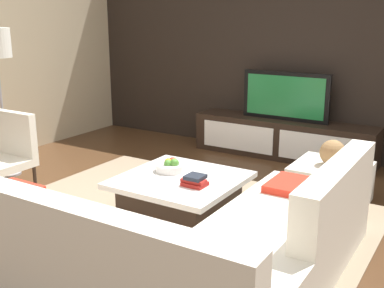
% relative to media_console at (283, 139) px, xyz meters
% --- Properties ---
extents(ground_plane, '(14.00, 14.00, 0.00)m').
position_rel_media_console_xyz_m(ground_plane, '(0.00, -2.40, -0.25)').
color(ground_plane, '#4C301C').
extents(feature_wall_back, '(6.40, 0.12, 2.80)m').
position_rel_media_console_xyz_m(feature_wall_back, '(0.00, 0.30, 1.15)').
color(feature_wall_back, black).
rests_on(feature_wall_back, ground).
extents(area_rug, '(3.38, 2.63, 0.01)m').
position_rel_media_console_xyz_m(area_rug, '(-0.10, -2.40, -0.24)').
color(area_rug, gray).
rests_on(area_rug, ground).
extents(media_console, '(2.37, 0.49, 0.50)m').
position_rel_media_console_xyz_m(media_console, '(0.00, 0.00, 0.00)').
color(media_console, black).
rests_on(media_console, ground).
extents(television, '(1.14, 0.06, 0.62)m').
position_rel_media_console_xyz_m(television, '(0.00, 0.00, 0.56)').
color(television, black).
rests_on(television, media_console).
extents(sectional_couch, '(2.52, 2.31, 0.82)m').
position_rel_media_console_xyz_m(sectional_couch, '(0.52, -3.30, 0.04)').
color(sectional_couch, silver).
rests_on(sectional_couch, ground).
extents(coffee_table, '(1.06, 1.05, 0.38)m').
position_rel_media_console_xyz_m(coffee_table, '(-0.10, -2.30, -0.05)').
color(coffee_table, black).
rests_on(coffee_table, ground).
extents(accent_chair_near, '(0.57, 0.52, 0.87)m').
position_rel_media_console_xyz_m(accent_chair_near, '(-1.86, -2.81, 0.24)').
color(accent_chair_near, black).
rests_on(accent_chair_near, ground).
extents(ottoman, '(0.70, 0.70, 0.40)m').
position_rel_media_console_xyz_m(ottoman, '(0.99, -1.26, -0.05)').
color(ottoman, silver).
rests_on(ottoman, ground).
extents(fruit_bowl, '(0.28, 0.28, 0.13)m').
position_rel_media_console_xyz_m(fruit_bowl, '(-0.28, -2.20, 0.18)').
color(fruit_bowl, silver).
rests_on(fruit_bowl, coffee_table).
extents(decorative_ball, '(0.25, 0.25, 0.25)m').
position_rel_media_console_xyz_m(decorative_ball, '(0.99, -1.26, 0.28)').
color(decorative_ball, '#997247').
rests_on(decorative_ball, ottoman).
extents(book_stack, '(0.21, 0.16, 0.10)m').
position_rel_media_console_xyz_m(book_stack, '(0.12, -2.42, 0.18)').
color(book_stack, maroon).
rests_on(book_stack, coffee_table).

